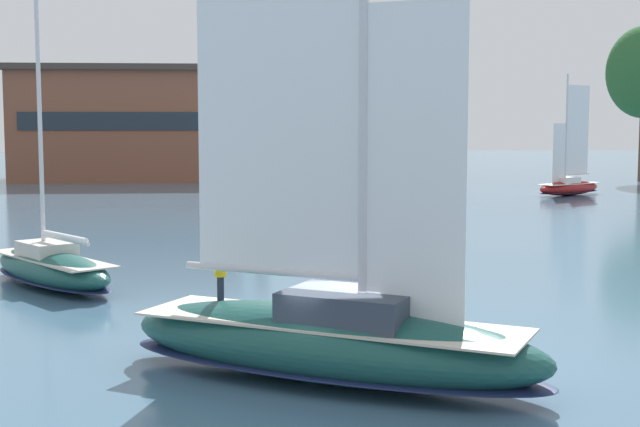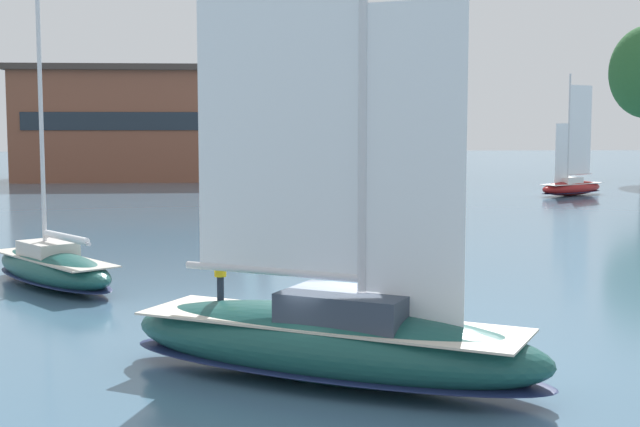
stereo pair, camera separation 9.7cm
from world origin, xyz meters
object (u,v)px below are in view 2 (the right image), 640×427
at_px(sailboat_main, 329,334).
at_px(sailboat_moored_far_slip, 53,267).
at_px(sailboat_moored_mid_channel, 248,200).
at_px(sailboat_moored_near_marina, 572,186).

bearing_deg(sailboat_main, sailboat_moored_far_slip, 125.50).
distance_m(sailboat_main, sailboat_moored_mid_channel, 48.09).
height_order(sailboat_moored_near_marina, sailboat_moored_mid_channel, sailboat_moored_near_marina).
xyz_separation_m(sailboat_moored_near_marina, sailboat_moored_mid_channel, (-30.68, -11.43, -0.18)).
bearing_deg(sailboat_moored_near_marina, sailboat_moored_mid_channel, -159.56).
relative_size(sailboat_main, sailboat_moored_far_slip, 1.33).
bearing_deg(sailboat_moored_far_slip, sailboat_main, -54.50).
relative_size(sailboat_main, sailboat_moored_near_marina, 1.44).
bearing_deg(sailboat_moored_mid_channel, sailboat_moored_near_marina, 20.44).
relative_size(sailboat_moored_near_marina, sailboat_moored_far_slip, 0.92).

